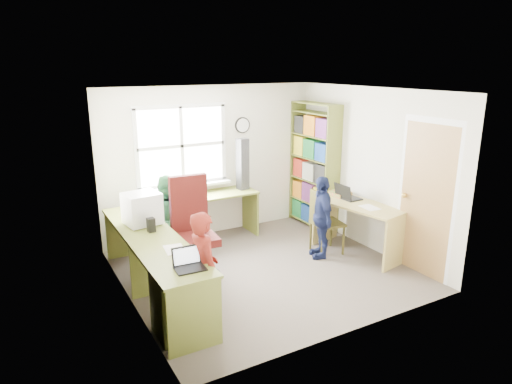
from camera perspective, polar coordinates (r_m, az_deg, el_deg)
room at (r=5.96m, az=0.81°, el=1.21°), size 3.64×3.44×2.44m
l_desk at (r=5.37m, az=-9.53°, el=-9.36°), size 2.38×2.95×0.75m
right_desk at (r=6.81m, az=12.77°, el=-3.15°), size 0.86×1.41×0.76m
bookshelf at (r=7.78m, az=7.25°, el=2.92°), size 0.30×1.02×2.10m
swivel_chair at (r=5.96m, az=-7.84°, el=-5.41°), size 0.66×0.66×1.34m
wooden_chair at (r=6.74m, az=8.41°, el=-3.45°), size 0.46×0.46×0.95m
crt_monitor at (r=5.90m, az=-14.04°, el=-2.03°), size 0.46×0.42×0.41m
laptop_left at (r=4.65m, az=-8.43°, el=-8.80°), size 0.31×0.26×0.20m
laptop_right at (r=6.94m, az=11.24°, el=-0.42°), size 0.30×0.36×0.24m
speaker_a at (r=5.66m, az=-12.99°, el=-4.03°), size 0.09×0.09×0.17m
speaker_b at (r=6.22m, az=-14.76°, el=-2.34°), size 0.10×0.10×0.18m
cd_tower at (r=7.31m, az=-1.69°, el=3.50°), size 0.19×0.17×0.83m
game_box at (r=7.12m, az=10.33°, el=-0.18°), size 0.34×0.34×0.06m
paper_a at (r=5.12m, az=-10.14°, el=-7.05°), size 0.24×0.32×0.00m
paper_b at (r=6.61m, az=14.02°, el=-1.89°), size 0.22×0.30×0.00m
potted_plant at (r=6.98m, az=-10.24°, el=0.47°), size 0.17×0.14×0.31m
person_red at (r=4.86m, az=-6.48°, el=-9.65°), size 0.32×0.48×1.28m
person_green at (r=6.51m, az=-10.82°, el=-3.25°), size 0.54×0.66×1.25m
person_navy at (r=6.59m, az=8.17°, el=-3.12°), size 0.52×0.76×1.20m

